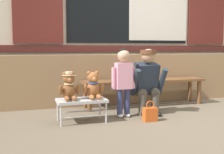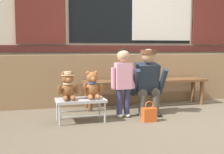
{
  "view_description": "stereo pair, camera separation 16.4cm",
  "coord_description": "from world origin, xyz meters",
  "views": [
    {
      "loc": [
        -2.06,
        -3.33,
        0.97
      ],
      "look_at": [
        -0.76,
        0.6,
        0.55
      ],
      "focal_mm": 46.79,
      "sensor_mm": 36.0,
      "label": 1
    },
    {
      "loc": [
        -1.91,
        -3.38,
        0.97
      ],
      "look_at": [
        -0.76,
        0.6,
        0.55
      ],
      "focal_mm": 46.79,
      "sensor_mm": 36.0,
      "label": 2
    }
  ],
  "objects": [
    {
      "name": "teddy_bear_with_hat",
      "position": [
        -1.42,
        0.35,
        0.47
      ],
      "size": [
        0.28,
        0.27,
        0.36
      ],
      "color": "brown",
      "rests_on": "small_display_bench"
    },
    {
      "name": "handbag_on_ground",
      "position": [
        -0.4,
        0.1,
        0.1
      ],
      "size": [
        0.18,
        0.11,
        0.27
      ],
      "color": "#DB561E",
      "rests_on": "ground"
    },
    {
      "name": "brick_low_wall",
      "position": [
        0.0,
        1.43,
        0.42
      ],
      "size": [
        6.98,
        0.25,
        0.85
      ],
      "primitive_type": "cube",
      "color": "#997551",
      "rests_on": "ground"
    },
    {
      "name": "shop_facade",
      "position": [
        0.0,
        1.94,
        1.71
      ],
      "size": [
        7.13,
        0.26,
        3.4
      ],
      "color": "beige",
      "rests_on": "ground"
    },
    {
      "name": "wooden_bench_long",
      "position": [
        -0.05,
        1.06,
        0.37
      ],
      "size": [
        2.1,
        0.4,
        0.44
      ],
      "color": "brown",
      "rests_on": "ground"
    },
    {
      "name": "child_standing",
      "position": [
        -0.65,
        0.43,
        0.59
      ],
      "size": [
        0.35,
        0.18,
        0.96
      ],
      "color": "navy",
      "rests_on": "ground"
    },
    {
      "name": "adult_crouching",
      "position": [
        -0.25,
        0.51,
        0.48
      ],
      "size": [
        0.5,
        0.49,
        0.95
      ],
      "color": "#4C473D",
      "rests_on": "ground"
    },
    {
      "name": "teddy_bear_plain",
      "position": [
        -1.1,
        0.35,
        0.46
      ],
      "size": [
        0.28,
        0.26,
        0.36
      ],
      "color": "#93562D",
      "rests_on": "small_display_bench"
    },
    {
      "name": "ground_plane",
      "position": [
        0.0,
        0.0,
        0.0
      ],
      "size": [
        60.0,
        60.0,
        0.0
      ],
      "primitive_type": "plane",
      "color": "brown"
    },
    {
      "name": "small_display_bench",
      "position": [
        -1.26,
        0.35,
        0.27
      ],
      "size": [
        0.64,
        0.36,
        0.3
      ],
      "color": "#BCBCC1",
      "rests_on": "ground"
    }
  ]
}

